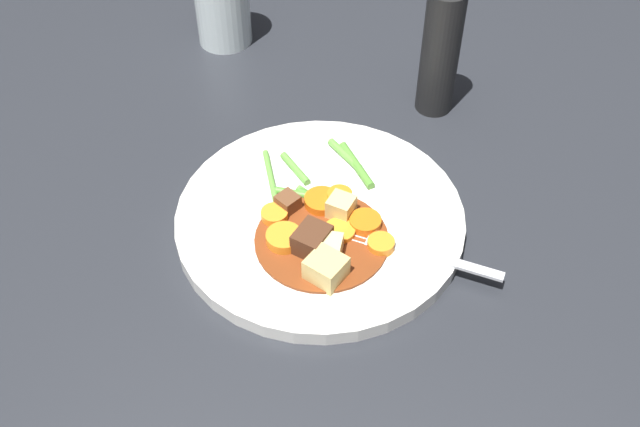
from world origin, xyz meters
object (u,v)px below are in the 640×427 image
Objects in this scene: carrot_slice_2 at (365,223)px; potato_chunk_2 at (342,205)px; potato_chunk_1 at (326,269)px; meat_chunk_0 at (287,207)px; pepper_mill at (440,52)px; carrot_slice_1 at (339,232)px; water_glass at (222,1)px; meat_chunk_1 at (315,241)px; carrot_slice_3 at (319,202)px; carrot_slice_6 at (274,216)px; carrot_slice_5 at (381,244)px; carrot_slice_0 at (340,198)px; potato_chunk_0 at (328,248)px; fork at (407,249)px; carrot_slice_4 at (284,239)px; dinner_plate at (320,219)px.

potato_chunk_2 is (-0.01, -0.03, 0.01)m from carrot_slice_2.
carrot_slice_2 is at bearing 158.01° from potato_chunk_1.
pepper_mill is at bearing 147.98° from meat_chunk_0.
water_glass reaches higher than carrot_slice_1.
meat_chunk_1 is at bearing 26.54° from water_glass.
carrot_slice_3 is at bearing 117.39° from meat_chunk_0.
carrot_slice_6 is (0.03, -0.04, -0.00)m from carrot_slice_3.
carrot_slice_5 is 0.10m from meat_chunk_0.
meat_chunk_0 reaches higher than carrot_slice_6.
water_glass is at bearing -145.12° from carrot_slice_2.
carrot_slice_0 is 0.07m from meat_chunk_1.
carrot_slice_1 is 0.91× the size of meat_chunk_1.
pepper_mill is at bearing 161.98° from potato_chunk_0.
potato_chunk_2 is at bearing -118.99° from fork.
potato_chunk_1 is at bearing 52.60° from carrot_slice_4.
carrot_slice_4 is at bearing -85.11° from fork.
carrot_slice_6 reaches higher than fork.
water_glass reaches higher than carrot_slice_6.
pepper_mill reaches higher than carrot_slice_1.
carrot_slice_4 is 0.23× the size of pepper_mill.
water_glass reaches higher than potato_chunk_2.
carrot_slice_0 is at bearing 33.57° from water_glass.
potato_chunk_2 reaches higher than carrot_slice_2.
potato_chunk_1 is 1.64× the size of meat_chunk_0.
meat_chunk_0 reaches higher than carrot_slice_4.
carrot_slice_5 is 1.09× the size of potato_chunk_2.
potato_chunk_1 is 0.43m from water_glass.
carrot_slice_0 is (-0.02, 0.02, 0.02)m from dinner_plate.
fork is at bearing 68.90° from dinner_plate.
carrot_slice_0 is at bearing -179.24° from potato_chunk_1.
carrot_slice_0 reaches higher than carrot_slice_1.
carrot_slice_4 is at bearing -24.62° from carrot_slice_3.
carrot_slice_2 is (-0.01, 0.02, 0.00)m from carrot_slice_1.
carrot_slice_4 is (0.03, -0.07, 0.00)m from carrot_slice_2.
pepper_mill is (-0.26, 0.09, 0.05)m from potato_chunk_0.
meat_chunk_0 is (-0.02, -0.06, 0.01)m from carrot_slice_1.
carrot_slice_0 is at bearing 114.89° from meat_chunk_0.
carrot_slice_1 is 0.06m from potato_chunk_1.
carrot_slice_6 is 0.09m from potato_chunk_1.
carrot_slice_5 reaches higher than dinner_plate.
carrot_slice_1 is at bearing -18.61° from pepper_mill.
potato_chunk_1 is 0.09m from meat_chunk_0.
potato_chunk_2 is 0.14× the size of fork.
meat_chunk_1 is 0.40m from water_glass.
potato_chunk_1 reaches higher than carrot_slice_5.
carrot_slice_2 is at bearing 61.93° from potato_chunk_2.
carrot_slice_6 is (-0.03, -0.02, -0.00)m from carrot_slice_4.
potato_chunk_1 is (0.09, 0.02, 0.01)m from carrot_slice_3.
dinner_plate is 0.05m from carrot_slice_6.
carrot_slice_4 is at bearing -96.82° from meat_chunk_1.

